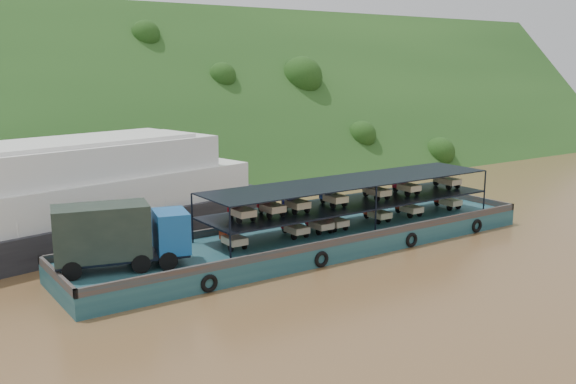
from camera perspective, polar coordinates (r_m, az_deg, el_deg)
ground at (r=48.04m, az=4.01°, el=-4.06°), size 160.00×160.00×0.00m
hillside at (r=78.75m, az=-12.58°, el=1.76°), size 140.00×39.60×39.60m
cargo_barge at (r=43.61m, az=0.47°, el=-3.91°), size 35.10×7.18×5.00m
passenger_ferry at (r=47.78m, az=-20.91°, el=-0.89°), size 37.85×16.43×7.44m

